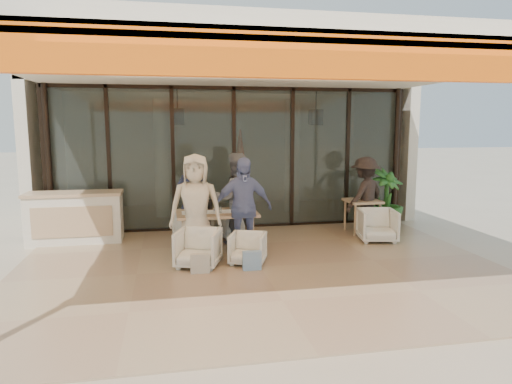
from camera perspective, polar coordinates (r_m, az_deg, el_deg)
ground at (r=7.68m, az=0.55°, el=-9.51°), size 70.00×70.00×0.00m
terrace_floor at (r=7.68m, az=0.55°, el=-9.48°), size 8.00×6.00×0.01m
terrace_structure at (r=7.11m, az=1.03°, el=15.56°), size 8.00×6.00×3.40m
glass_storefront at (r=10.30m, az=-2.77°, el=4.15°), size 8.08×0.10×3.20m
interior_block at (r=12.56m, az=-4.28°, el=7.79°), size 9.05×3.62×3.52m
host_counter at (r=9.81m, az=-21.67°, el=-2.95°), size 1.85×0.65×1.04m
dining_table at (r=8.60m, az=-4.97°, el=-2.87°), size 1.50×0.90×0.93m
chair_far_left at (r=9.57m, az=-7.99°, el=-3.95°), size 0.81×0.79×0.66m
chair_far_right at (r=9.64m, az=-2.99°, el=-3.76°), size 0.82×0.79×0.66m
chair_near_left at (r=7.72m, az=-7.25°, el=-6.76°), size 0.86×0.83×0.71m
chair_near_right at (r=7.83m, az=-1.05°, el=-6.89°), size 0.74×0.72×0.60m
diner_navy at (r=8.97m, az=-7.90°, el=-1.14°), size 0.66×0.45×1.77m
diner_grey at (r=9.05m, az=-2.58°, el=-0.85°), size 0.96×0.79×1.82m
diner_cream at (r=8.08m, az=-7.56°, el=-1.86°), size 0.99×0.72×1.87m
diner_periwinkle at (r=8.17m, az=-1.66°, el=-1.92°), size 1.07×0.47×1.80m
tote_bag_cream at (r=7.38m, az=-7.01°, el=-8.95°), size 0.30×0.10×0.34m
tote_bag_blue at (r=7.48m, az=-0.51°, el=-8.65°), size 0.30×0.10×0.34m
side_table at (r=10.21m, az=13.16°, el=-1.54°), size 0.70×0.70×0.74m
side_chair at (r=9.59m, az=14.93°, el=-3.87°), size 0.84×0.81×0.74m
standing_woman at (r=10.18m, az=13.45°, el=-0.42°), size 1.25×1.09×1.68m
potted_palm at (r=10.55m, az=15.86°, el=-1.00°), size 1.03×1.03×1.39m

